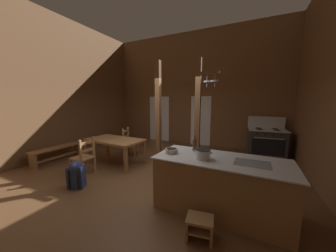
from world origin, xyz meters
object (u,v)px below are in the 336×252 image
object	(u,v)px
kitchen_island	(220,184)
mixing_bowl_on_counter	(172,151)
ladderback_chair_by_post	(130,142)
bottle_tall_on_counter	(195,145)
stove_range	(266,142)
backpack	(76,173)
step_stool	(200,226)
ladderback_chair_near_window	(84,157)
stockpot_on_counter	(203,154)
bench_along_left_wall	(58,151)
dining_table	(115,142)

from	to	relation	value
kitchen_island	mixing_bowl_on_counter	world-z (taller)	mixing_bowl_on_counter
ladderback_chair_by_post	bottle_tall_on_counter	xyz separation A→B (m)	(2.75, -1.54, 0.58)
stove_range	backpack	xyz separation A→B (m)	(-3.84, -4.19, -0.17)
step_stool	mixing_bowl_on_counter	size ratio (longest dim) A/B	1.72
step_stool	mixing_bowl_on_counter	world-z (taller)	mixing_bowl_on_counter
step_stool	bottle_tall_on_counter	xyz separation A→B (m)	(-0.40, 1.01, 0.86)
ladderback_chair_near_window	mixing_bowl_on_counter	world-z (taller)	mixing_bowl_on_counter
backpack	stockpot_on_counter	size ratio (longest dim) A/B	1.87
ladderback_chair_by_post	mixing_bowl_on_counter	world-z (taller)	mixing_bowl_on_counter
step_stool	bench_along_left_wall	xyz separation A→B (m)	(-4.86, 1.13, 0.13)
kitchen_island	ladderback_chair_by_post	world-z (taller)	ladderback_chair_by_post
kitchen_island	bottle_tall_on_counter	size ratio (longest dim) A/B	7.23
bench_along_left_wall	ladderback_chair_by_post	bearing A→B (deg)	39.76
kitchen_island	stockpot_on_counter	size ratio (longest dim) A/B	6.85
ladderback_chair_by_post	mixing_bowl_on_counter	distance (m)	3.08
ladderback_chair_near_window	bottle_tall_on_counter	xyz separation A→B (m)	(2.81, 0.23, 0.58)
bottle_tall_on_counter	kitchen_island	bearing A→B (deg)	-24.47
dining_table	bottle_tall_on_counter	world-z (taller)	bottle_tall_on_counter
dining_table	ladderback_chair_near_window	world-z (taller)	ladderback_chair_near_window
ladderback_chair_by_post	step_stool	bearing A→B (deg)	-38.94
stove_range	ladderback_chair_near_window	bearing A→B (deg)	-139.50
dining_table	mixing_bowl_on_counter	distance (m)	2.56
dining_table	ladderback_chair_near_window	size ratio (longest dim) A/B	1.85
dining_table	step_stool	bearing A→B (deg)	-29.49
kitchen_island	stockpot_on_counter	distance (m)	0.62
stove_range	ladderback_chair_near_window	distance (m)	5.61
stove_range	bench_along_left_wall	bearing A→B (deg)	-150.93
dining_table	bench_along_left_wall	distance (m)	1.93
step_stool	stove_range	bearing A→B (deg)	76.49
kitchen_island	ladderback_chair_near_window	size ratio (longest dim) A/B	2.30
bench_along_left_wall	backpack	world-z (taller)	backpack
kitchen_island	step_stool	distance (m)	0.82
ladderback_chair_by_post	mixing_bowl_on_counter	bearing A→B (deg)	-37.50
backpack	stockpot_on_counter	bearing A→B (deg)	8.64
ladderback_chair_by_post	backpack	xyz separation A→B (m)	(0.37, -2.32, -0.14)
step_stool	ladderback_chair_by_post	world-z (taller)	ladderback_chair_by_post
ladderback_chair_near_window	backpack	world-z (taller)	ladderback_chair_near_window
bench_along_left_wall	step_stool	bearing A→B (deg)	-13.05
stove_range	backpack	world-z (taller)	stove_range
step_stool	ladderback_chair_near_window	distance (m)	3.31
step_stool	mixing_bowl_on_counter	bearing A→B (deg)	136.76
step_stool	dining_table	distance (m)	3.55
backpack	kitchen_island	bearing A→B (deg)	10.46
ladderback_chair_by_post	dining_table	bearing A→B (deg)	-83.68
dining_table	bench_along_left_wall	xyz separation A→B (m)	(-1.80, -0.60, -0.34)
ladderback_chair_by_post	kitchen_island	bearing A→B (deg)	-28.51
kitchen_island	mixing_bowl_on_counter	bearing A→B (deg)	-175.57
stockpot_on_counter	mixing_bowl_on_counter	xyz separation A→B (m)	(-0.60, 0.07, -0.04)
step_stool	dining_table	size ratio (longest dim) A/B	0.23
step_stool	bottle_tall_on_counter	world-z (taller)	bottle_tall_on_counter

